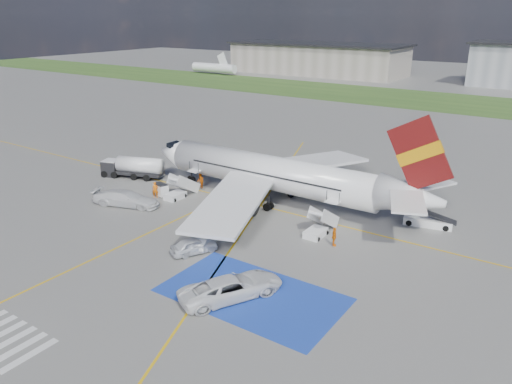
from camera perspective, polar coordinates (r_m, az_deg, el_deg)
ground at (r=47.65m, az=-7.63°, el=-5.92°), size 400.00×400.00×0.00m
grass_strip at (r=131.49m, az=21.40°, el=9.52°), size 400.00×30.00×0.01m
taxiway_line_main at (r=56.32m, az=0.49°, el=-1.57°), size 120.00×0.20×0.01m
taxiway_line_cross at (r=45.35m, az=-20.99°, el=-8.57°), size 0.20×60.00×0.01m
taxiway_line_diag at (r=56.32m, az=0.49°, el=-1.57°), size 20.71×56.45×0.01m
staging_box at (r=39.38m, az=-0.44°, el=-11.65°), size 14.00×8.00×0.01m
terminal_west at (r=182.83m, az=7.04°, el=14.84°), size 60.00×22.00×10.00m
airliner at (r=56.00m, az=2.92°, el=1.96°), size 36.81×32.95×11.92m
airstairs_fwd at (r=59.29m, az=-8.95°, el=-0.06°), size 1.90×5.20×3.60m
airstairs_aft at (r=49.25m, az=7.07°, el=-4.21°), size 1.90×5.20×3.60m
fuel_tanker at (r=67.56m, az=-13.87°, el=2.59°), size 8.51×4.76×2.82m
gpu_cart at (r=60.21m, az=-10.81°, el=0.19°), size 2.04×1.59×1.51m
belt_loader at (r=53.96m, az=19.08°, el=-3.28°), size 5.29×2.73×1.53m
car_silver_a at (r=45.63m, az=-7.09°, el=-6.09°), size 3.43×4.65×1.47m
car_silver_b at (r=46.98m, az=-5.75°, el=-5.24°), size 2.63×4.71×1.47m
van_white_a at (r=38.53m, az=-2.80°, el=-10.45°), size 5.37×6.78×2.31m
van_white_b at (r=57.84m, az=-14.66°, el=-0.44°), size 6.32×4.08×2.30m
crew_fwd at (r=59.63m, az=-11.45°, el=0.23°), size 0.83×0.80×1.91m
crew_nose at (r=61.99m, az=-6.36°, el=1.29°), size 1.19×1.16×1.93m
crew_aft at (r=47.10m, az=8.93°, el=-5.07°), size 0.94×1.16×1.84m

